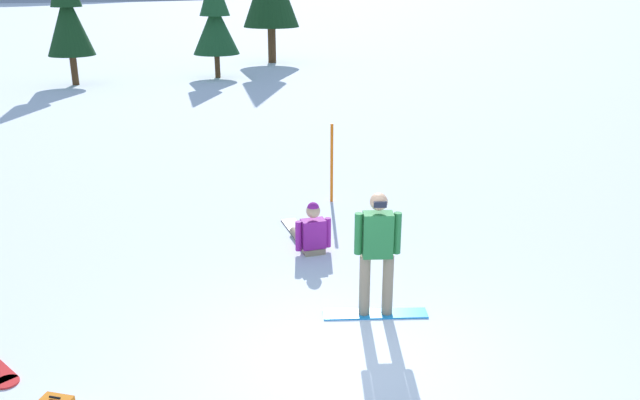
# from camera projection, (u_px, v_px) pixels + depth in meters

# --- Properties ---
(ground_plane) EXTENTS (800.00, 800.00, 0.00)m
(ground_plane) POSITION_uv_depth(u_px,v_px,m) (342.00, 359.00, 8.11)
(ground_plane) COLOR silver
(snowboarder_foreground) EXTENTS (1.47, 0.69, 1.80)m
(snowboarder_foreground) POSITION_uv_depth(u_px,v_px,m) (377.00, 252.00, 8.84)
(snowboarder_foreground) COLOR #1E8CD8
(snowboarder_foreground) RESTS_ON ground_plane
(snowboarder_midground) EXTENTS (0.63, 1.79, 0.91)m
(snowboarder_midground) POSITION_uv_depth(u_px,v_px,m) (310.00, 232.00, 11.24)
(snowboarder_midground) COLOR gray
(snowboarder_midground) RESTS_ON ground_plane
(trail_marker_pole) EXTENTS (0.06, 0.06, 1.66)m
(trail_marker_pole) POSITION_uv_depth(u_px,v_px,m) (332.00, 163.00, 13.41)
(trail_marker_pole) COLOR orange
(trail_marker_pole) RESTS_ON ground_plane
(pine_tree_tall) EXTENTS (2.07, 2.07, 4.77)m
(pine_tree_tall) POSITION_uv_depth(u_px,v_px,m) (215.00, 18.00, 28.87)
(pine_tree_tall) COLOR #472D19
(pine_tree_tall) RESTS_ON ground_plane
(pine_tree_broad) EXTENTS (1.92, 1.92, 5.60)m
(pine_tree_broad) POSITION_uv_depth(u_px,v_px,m) (67.00, 10.00, 26.79)
(pine_tree_broad) COLOR #472D19
(pine_tree_broad) RESTS_ON ground_plane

